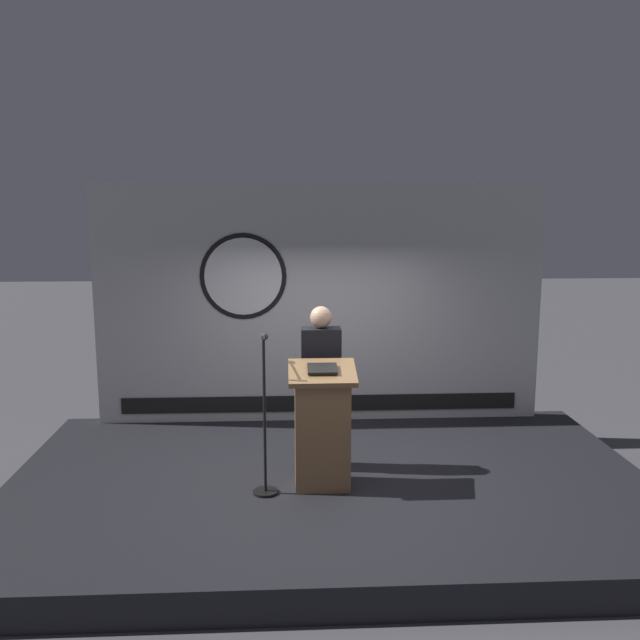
% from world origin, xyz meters
% --- Properties ---
extents(ground_plane, '(40.00, 40.00, 0.00)m').
position_xyz_m(ground_plane, '(0.00, 0.00, 0.00)').
color(ground_plane, '#4C4C51').
extents(stage_platform, '(6.40, 4.00, 0.30)m').
position_xyz_m(stage_platform, '(0.00, 0.00, 0.15)').
color(stage_platform, black).
rests_on(stage_platform, ground).
extents(banner_display, '(5.50, 0.12, 2.94)m').
position_xyz_m(banner_display, '(-0.02, 1.85, 1.76)').
color(banner_display, silver).
rests_on(banner_display, stage_platform).
extents(podium, '(0.64, 0.50, 1.21)m').
position_xyz_m(podium, '(-0.09, -0.21, 0.89)').
color(podium, olive).
rests_on(podium, stage_platform).
extents(speaker_person, '(0.40, 0.26, 1.69)m').
position_xyz_m(speaker_person, '(-0.08, 0.27, 1.16)').
color(speaker_person, black).
rests_on(speaker_person, stage_platform).
extents(microphone_stand, '(0.24, 0.50, 1.49)m').
position_xyz_m(microphone_stand, '(-0.64, -0.32, 0.82)').
color(microphone_stand, black).
rests_on(microphone_stand, stage_platform).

